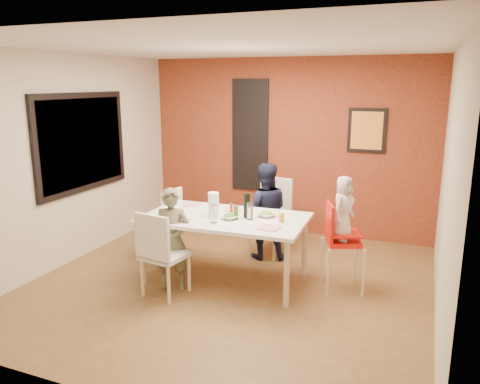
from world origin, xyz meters
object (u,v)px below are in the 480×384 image
at_px(toddler, 343,208).
at_px(paper_towel_roll, 214,205).
at_px(chair_near, 160,250).
at_px(child_far, 265,211).
at_px(child_near, 172,239).
at_px(high_chair, 339,238).
at_px(wine_bottle, 247,206).
at_px(dining_table, 225,222).
at_px(chair_far, 272,211).
at_px(chair_left, 165,220).

bearing_deg(toddler, paper_towel_roll, 119.22).
distance_m(chair_near, child_far, 1.70).
bearing_deg(child_near, chair_near, -108.63).
distance_m(chair_near, high_chair, 2.01).
xyz_separation_m(toddler, wine_bottle, (-1.07, -0.22, -0.03)).
bearing_deg(high_chair, child_far, 38.88).
bearing_deg(dining_table, paper_towel_roll, -161.39).
relative_size(dining_table, chair_far, 1.86).
height_order(high_chair, toddler, toddler).
bearing_deg(child_far, high_chair, 132.91).
bearing_deg(chair_near, child_near, -84.83).
xyz_separation_m(chair_near, chair_far, (0.68, 1.82, 0.04)).
relative_size(child_far, wine_bottle, 4.57).
relative_size(dining_table, chair_left, 2.04).
bearing_deg(child_far, chair_left, 4.21).
height_order(child_near, wine_bottle, child_near).
distance_m(dining_table, chair_left, 1.12).
relative_size(chair_far, high_chair, 1.02).
distance_m(dining_table, wine_bottle, 0.34).
relative_size(high_chair, child_far, 0.78).
height_order(chair_near, chair_far, chair_far).
distance_m(child_near, toddler, 1.96).
bearing_deg(high_chair, child_near, 89.74).
bearing_deg(toddler, high_chair, 143.28).
height_order(chair_left, toddler, toddler).
bearing_deg(wine_bottle, dining_table, -168.92).
bearing_deg(toddler, child_near, 128.92).
bearing_deg(paper_towel_roll, child_far, 70.70).
bearing_deg(dining_table, child_near, -136.01).
distance_m(wine_bottle, paper_towel_roll, 0.39).
height_order(chair_far, high_chair, chair_far).
distance_m(chair_left, toddler, 2.41).
xyz_separation_m(high_chair, toddler, (0.02, 0.02, 0.35)).
bearing_deg(high_chair, paper_towel_roll, 79.78).
relative_size(chair_near, high_chair, 0.96).
bearing_deg(chair_far, dining_table, -91.11).
bearing_deg(child_near, toddler, 5.91).
relative_size(chair_near, chair_far, 0.93).
height_order(child_near, toddler, toddler).
bearing_deg(paper_towel_roll, child_near, -129.77).
relative_size(high_chair, toddler, 1.40).
height_order(toddler, wine_bottle, toddler).
xyz_separation_m(chair_far, high_chair, (1.09, -0.87, 0.03)).
bearing_deg(wine_bottle, chair_left, 165.93).
relative_size(dining_table, high_chair, 1.90).
xyz_separation_m(chair_left, high_chair, (2.34, -0.13, 0.08)).
bearing_deg(chair_left, dining_table, 74.27).
distance_m(high_chair, paper_towel_roll, 1.49).
relative_size(dining_table, toddler, 2.67).
distance_m(high_chair, toddler, 0.35).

